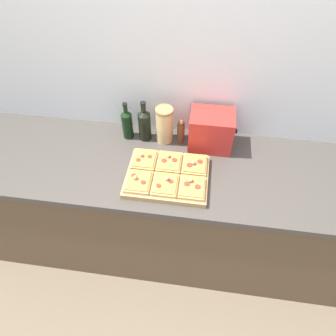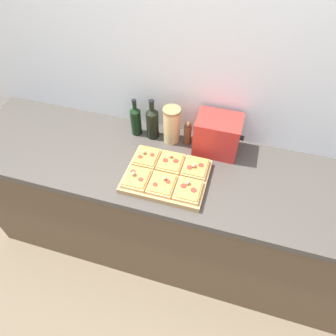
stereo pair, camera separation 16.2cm
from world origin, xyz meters
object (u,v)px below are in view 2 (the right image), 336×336
(wine_bottle, at_px, (152,122))
(pepper_mill, at_px, (188,133))
(grain_jar_tall, at_px, (172,125))
(olive_oil_bottle, at_px, (136,120))
(toaster_oven, at_px, (217,135))
(cutting_board, at_px, (166,176))

(wine_bottle, distance_m, pepper_mill, 0.22)
(wine_bottle, bearing_deg, grain_jar_tall, 0.00)
(olive_oil_bottle, relative_size, toaster_oven, 0.90)
(pepper_mill, bearing_deg, olive_oil_bottle, 180.00)
(pepper_mill, xyz_separation_m, toaster_oven, (0.18, -0.01, 0.03))
(wine_bottle, height_order, grain_jar_tall, wine_bottle)
(pepper_mill, height_order, toaster_oven, toaster_oven)
(pepper_mill, relative_size, toaster_oven, 0.59)
(olive_oil_bottle, distance_m, wine_bottle, 0.11)
(grain_jar_tall, bearing_deg, olive_oil_bottle, 180.00)
(pepper_mill, bearing_deg, toaster_oven, -2.77)
(cutting_board, xyz_separation_m, olive_oil_bottle, (-0.29, 0.31, 0.08))
(olive_oil_bottle, relative_size, pepper_mill, 1.53)
(cutting_board, xyz_separation_m, grain_jar_tall, (-0.06, 0.31, 0.10))
(cutting_board, height_order, olive_oil_bottle, olive_oil_bottle)
(olive_oil_bottle, xyz_separation_m, grain_jar_tall, (0.23, 0.00, 0.01))
(wine_bottle, height_order, toaster_oven, wine_bottle)
(wine_bottle, bearing_deg, pepper_mill, 0.00)
(olive_oil_bottle, bearing_deg, cutting_board, -47.22)
(wine_bottle, bearing_deg, olive_oil_bottle, 180.00)
(olive_oil_bottle, distance_m, grain_jar_tall, 0.23)
(wine_bottle, relative_size, grain_jar_tall, 1.14)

